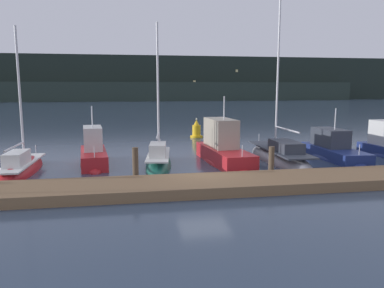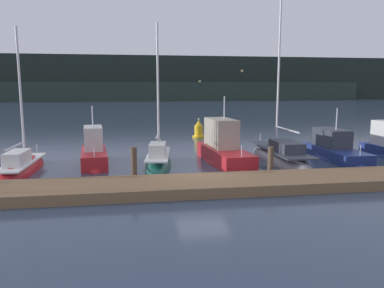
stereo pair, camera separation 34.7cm
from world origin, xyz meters
name	(u,v)px [view 2 (the right image)]	position (x,y,z in m)	size (l,w,h in m)	color
ground_plane	(203,179)	(0.00, 0.00, 0.00)	(400.00, 400.00, 0.00)	#2D3D51
dock	(211,185)	(0.00, -1.96, 0.23)	(42.72, 2.80, 0.45)	brown
mooring_pile_2	(134,165)	(-3.31, -0.31, 0.85)	(0.28, 0.28, 1.69)	#4C3D2D
mooring_pile_3	(271,162)	(3.31, -0.31, 0.78)	(0.28, 0.28, 1.56)	#4C3D2D
sailboat_berth_3	(22,170)	(-9.12, 2.88, 0.12)	(1.59, 6.24, 8.24)	red
motorboat_berth_4	(94,157)	(-5.59, 4.44, 0.39)	(2.05, 5.25, 3.95)	red
sailboat_berth_5	(158,164)	(-1.96, 3.15, 0.16)	(2.11, 5.72, 8.59)	#195647
motorboat_berth_6	(224,154)	(1.93, 3.70, 0.54)	(2.46, 6.67, 4.41)	red
sailboat_berth_7	(280,159)	(5.46, 3.71, 0.12)	(2.13, 7.92, 10.28)	gray
motorboat_berth_8	(335,153)	(9.11, 3.84, 0.32)	(2.10, 6.13, 3.65)	navy
channel_buoy	(199,131)	(2.41, 14.89, 0.61)	(1.10, 1.10, 1.71)	gold
hillside_backdrop	(141,80)	(-0.18, 112.24, 6.66)	(240.00, 23.00, 14.46)	#1E2823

